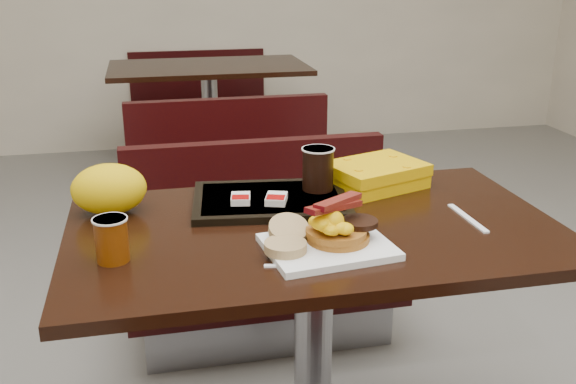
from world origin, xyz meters
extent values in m
cube|color=white|center=(-0.01, -0.15, 0.76)|extent=(0.30, 0.25, 0.02)
cylinder|color=#A55D1B|center=(0.02, -0.13, 0.78)|extent=(0.18, 0.18, 0.03)
cylinder|color=black|center=(0.07, -0.13, 0.80)|extent=(0.08, 0.08, 0.01)
ellipsoid|color=#F9C104|center=(0.00, -0.15, 0.82)|extent=(0.12, 0.11, 0.05)
cylinder|color=#A48056|center=(-0.11, -0.16, 0.78)|extent=(0.11, 0.11, 0.02)
cylinder|color=#A48056|center=(-0.09, -0.10, 0.79)|extent=(0.09, 0.09, 0.05)
cylinder|color=#913A05|center=(-0.48, -0.10, 0.80)|extent=(0.08, 0.08, 0.10)
cube|color=white|center=(0.39, -0.04, 0.75)|extent=(0.02, 0.19, 0.00)
cube|color=#B75207|center=(-0.10, 0.11, 0.75)|extent=(0.04, 0.04, 0.01)
cube|color=#8C0504|center=(-0.07, 0.11, 0.76)|extent=(0.05, 0.04, 0.01)
cube|color=black|center=(-0.08, 0.17, 0.76)|extent=(0.44, 0.34, 0.02)
cube|color=silver|center=(-0.16, 0.15, 0.78)|extent=(0.06, 0.07, 0.02)
cube|color=silver|center=(-0.07, 0.13, 0.78)|extent=(0.07, 0.08, 0.02)
cylinder|color=black|center=(0.06, 0.20, 0.83)|extent=(0.09, 0.09, 0.12)
cube|color=#DAA103|center=(0.24, 0.25, 0.78)|extent=(0.31, 0.27, 0.07)
ellipsoid|color=yellow|center=(-0.49, 0.19, 0.82)|extent=(0.19, 0.14, 0.13)
camera|label=1|loc=(-0.38, -1.43, 1.37)|focal=40.64mm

